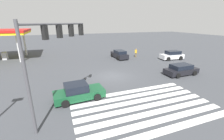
# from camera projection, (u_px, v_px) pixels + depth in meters

# --- Properties ---
(ground_plane) EXTENTS (143.14, 143.14, 0.00)m
(ground_plane) POSITION_uv_depth(u_px,v_px,m) (112.00, 76.00, 18.71)
(ground_plane) COLOR #3D3F44
(crosswalk_markings) EXTENTS (11.27, 6.30, 0.01)m
(crosswalk_markings) POSITION_uv_depth(u_px,v_px,m) (145.00, 107.00, 12.00)
(crosswalk_markings) COLOR silver
(crosswalk_markings) RESTS_ON ground_plane
(traffic_signal_mast) EXTENTS (3.98, 3.98, 6.61)m
(traffic_signal_mast) POSITION_uv_depth(u_px,v_px,m) (52.00, 47.00, 9.37)
(traffic_signal_mast) COLOR #47474C
(traffic_signal_mast) RESTS_ON ground_plane
(car_0) EXTENTS (4.40, 2.27, 1.49)m
(car_0) POSITION_uv_depth(u_px,v_px,m) (78.00, 92.00, 12.97)
(car_0) COLOR #144728
(car_0) RESTS_ON ground_plane
(car_1) EXTENTS (2.13, 4.49, 1.51)m
(car_1) POSITION_uv_depth(u_px,v_px,m) (119.00, 54.00, 27.83)
(car_1) COLOR black
(car_1) RESTS_ON ground_plane
(car_2) EXTENTS (4.36, 2.13, 1.37)m
(car_2) POSITION_uv_depth(u_px,v_px,m) (181.00, 70.00, 19.11)
(car_2) COLOR black
(car_2) RESTS_ON ground_plane
(car_3) EXTENTS (4.24, 2.24, 1.57)m
(car_3) POSITION_uv_depth(u_px,v_px,m) (172.00, 55.00, 26.93)
(car_3) COLOR silver
(car_3) RESTS_ON ground_plane
(gas_station_canopy) EXTENTS (8.72, 8.72, 5.21)m
(gas_station_canopy) POSITION_uv_depth(u_px,v_px,m) (0.00, 33.00, 25.66)
(gas_station_canopy) COLOR yellow
(gas_station_canopy) RESTS_ON ground_plane
(pedestrian) EXTENTS (0.41, 0.41, 1.68)m
(pedestrian) POSITION_uv_depth(u_px,v_px,m) (136.00, 52.00, 28.51)
(pedestrian) COLOR brown
(pedestrian) RESTS_ON ground_plane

